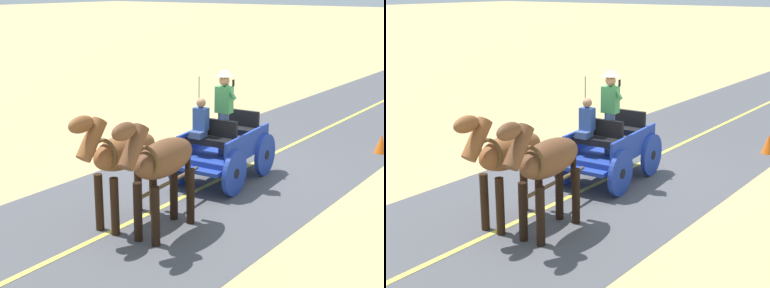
% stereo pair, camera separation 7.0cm
% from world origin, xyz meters
% --- Properties ---
extents(ground_plane, '(200.00, 200.00, 0.00)m').
position_xyz_m(ground_plane, '(0.00, 0.00, 0.00)').
color(ground_plane, tan).
extents(road_surface, '(5.26, 160.00, 0.01)m').
position_xyz_m(road_surface, '(0.00, 0.00, 0.00)').
color(road_surface, '#4C4C51').
rests_on(road_surface, ground).
extents(road_centre_stripe, '(0.12, 160.00, 0.00)m').
position_xyz_m(road_centre_stripe, '(0.00, 0.00, 0.01)').
color(road_centre_stripe, '#DBCC4C').
rests_on(road_centre_stripe, road_surface).
extents(horse_drawn_carriage, '(1.64, 4.52, 2.50)m').
position_xyz_m(horse_drawn_carriage, '(-0.07, 0.40, 0.82)').
color(horse_drawn_carriage, '#1E3899').
rests_on(horse_drawn_carriage, ground).
extents(horse_near_side, '(0.68, 2.14, 2.21)m').
position_xyz_m(horse_near_side, '(-0.78, 3.37, 1.32)').
color(horse_near_side, brown).
rests_on(horse_near_side, ground).
extents(horse_off_side, '(0.64, 2.13, 2.21)m').
position_xyz_m(horse_off_side, '(0.06, 3.46, 1.32)').
color(horse_off_side, brown).
rests_on(horse_off_side, ground).
extents(traffic_cone, '(0.32, 0.32, 0.50)m').
position_xyz_m(traffic_cone, '(-2.19, -3.83, 0.25)').
color(traffic_cone, orange).
rests_on(traffic_cone, ground).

